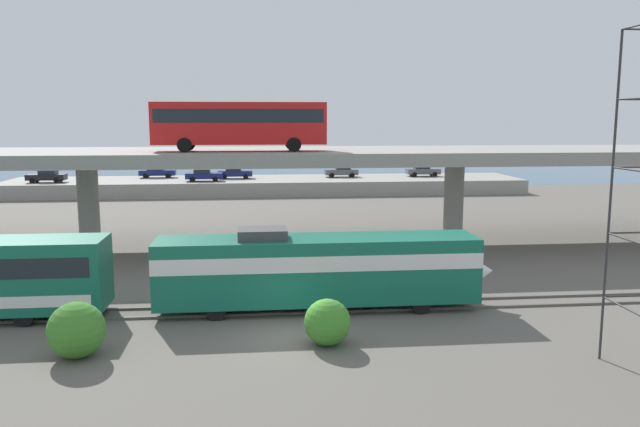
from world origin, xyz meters
The scene contains 16 objects.
ground_plane centered at (0.00, 0.00, 0.00)m, with size 260.00×260.00×0.00m, color #605B54.
rail_strip_near centered at (0.00, 3.23, 0.06)m, with size 110.00×0.12×0.12m, color #59544C.
rail_strip_far centered at (0.00, 4.77, 0.06)m, with size 110.00×0.12×0.12m, color #59544C.
train_locomotive centered at (2.32, 4.00, 2.19)m, with size 17.09×3.04×4.18m.
highway_overpass centered at (0.00, 20.00, 6.59)m, with size 96.00×11.79×7.24m.
transit_bus_on_overpass centered at (-2.58, 18.17, 9.30)m, with size 12.00×2.68×3.40m.
pier_parking_lot centered at (0.00, 55.00, 0.89)m, with size 65.52×11.38×1.78m, color gray.
parked_car_0 centered at (-26.79, 52.61, 2.55)m, with size 4.51×1.87×1.50m.
parked_car_1 centered at (20.89, 56.07, 2.55)m, with size 4.46×1.91×1.50m.
parked_car_2 centered at (-4.20, 55.42, 2.55)m, with size 4.41×1.85×1.50m.
parked_car_3 centered at (9.86, 56.20, 2.55)m, with size 4.36×2.00×1.50m.
parked_car_4 centered at (-7.94, 52.38, 2.56)m, with size 4.50×1.97×1.50m.
parked_car_5 centered at (-14.41, 57.66, 2.55)m, with size 4.63×1.85×1.50m.
harbor_water centered at (0.00, 78.00, 0.00)m, with size 140.00×36.00×0.01m, color #385B7A.
shrub_left centered at (-8.76, -1.48, 1.14)m, with size 2.28×2.28×2.28m, color #3B7C29.
shrub_right centered at (1.42, -1.11, 1.00)m, with size 1.99×1.99×1.99m, color #3B8429.
Camera 1 is at (-1.50, -26.58, 9.56)m, focal length 35.32 mm.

